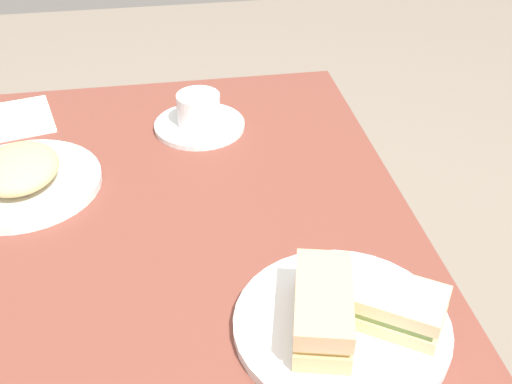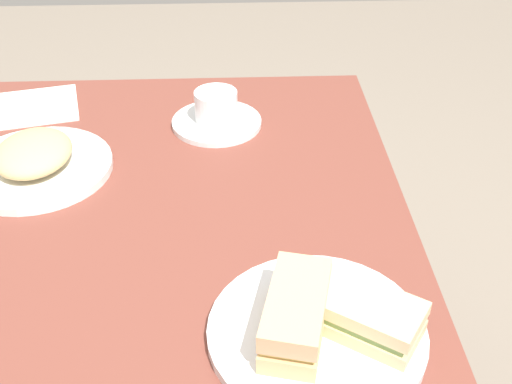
{
  "view_description": "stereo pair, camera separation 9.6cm",
  "coord_description": "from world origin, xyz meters",
  "px_view_note": "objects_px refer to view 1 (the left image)",
  "views": [
    {
      "loc": [
        0.71,
        0.02,
        1.29
      ],
      "look_at": [
        -0.06,
        0.15,
        0.73
      ],
      "focal_mm": 45.27,
      "sensor_mm": 36.0,
      "label": 1
    },
    {
      "loc": [
        0.72,
        0.11,
        1.29
      ],
      "look_at": [
        -0.06,
        0.15,
        0.73
      ],
      "focal_mm": 45.27,
      "sensor_mm": 36.0,
      "label": 2
    }
  ],
  "objects_px": {
    "side_plate": "(22,183)",
    "sandwich_front": "(323,309)",
    "sandwich_back": "(384,303)",
    "coffee_saucer": "(200,125)",
    "spoon": "(203,103)",
    "dining_table": "(166,293)",
    "napkin": "(10,120)",
    "coffee_cup": "(198,108)",
    "sandwich_plate": "(341,325)"
  },
  "relations": [
    {
      "from": "side_plate",
      "to": "sandwich_front",
      "type": "bearing_deg",
      "value": 45.97
    },
    {
      "from": "sandwich_back",
      "to": "side_plate",
      "type": "bearing_deg",
      "value": -128.75
    },
    {
      "from": "coffee_saucer",
      "to": "spoon",
      "type": "height_order",
      "value": "spoon"
    },
    {
      "from": "sandwich_front",
      "to": "side_plate",
      "type": "bearing_deg",
      "value": -134.03
    },
    {
      "from": "side_plate",
      "to": "dining_table",
      "type": "bearing_deg",
      "value": 49.97
    },
    {
      "from": "sandwich_front",
      "to": "coffee_saucer",
      "type": "xyz_separation_m",
      "value": [
        -0.52,
        -0.1,
        -0.04
      ]
    },
    {
      "from": "spoon",
      "to": "napkin",
      "type": "height_order",
      "value": "spoon"
    },
    {
      "from": "sandwich_front",
      "to": "spoon",
      "type": "bearing_deg",
      "value": -172.07
    },
    {
      "from": "coffee_saucer",
      "to": "coffee_cup",
      "type": "relative_size",
      "value": 1.66
    },
    {
      "from": "coffee_cup",
      "to": "dining_table",
      "type": "bearing_deg",
      "value": -14.8
    },
    {
      "from": "coffee_saucer",
      "to": "napkin",
      "type": "distance_m",
      "value": 0.36
    },
    {
      "from": "dining_table",
      "to": "coffee_saucer",
      "type": "distance_m",
      "value": 0.34
    },
    {
      "from": "sandwich_back",
      "to": "coffee_cup",
      "type": "distance_m",
      "value": 0.55
    },
    {
      "from": "dining_table",
      "to": "coffee_cup",
      "type": "bearing_deg",
      "value": 165.2
    },
    {
      "from": "sandwich_plate",
      "to": "spoon",
      "type": "height_order",
      "value": "spoon"
    },
    {
      "from": "coffee_saucer",
      "to": "side_plate",
      "type": "bearing_deg",
      "value": -64.34
    },
    {
      "from": "sandwich_front",
      "to": "napkin",
      "type": "bearing_deg",
      "value": -143.71
    },
    {
      "from": "sandwich_plate",
      "to": "sandwich_front",
      "type": "relative_size",
      "value": 1.71
    },
    {
      "from": "sandwich_front",
      "to": "coffee_saucer",
      "type": "height_order",
      "value": "sandwich_front"
    },
    {
      "from": "sandwich_back",
      "to": "napkin",
      "type": "relative_size",
      "value": 1.04
    },
    {
      "from": "sandwich_back",
      "to": "spoon",
      "type": "xyz_separation_m",
      "value": [
        -0.59,
        -0.16,
        -0.02
      ]
    },
    {
      "from": "sandwich_plate",
      "to": "sandwich_back",
      "type": "height_order",
      "value": "sandwich_back"
    },
    {
      "from": "napkin",
      "to": "side_plate",
      "type": "bearing_deg",
      "value": 12.89
    },
    {
      "from": "coffee_saucer",
      "to": "spoon",
      "type": "distance_m",
      "value": 0.07
    },
    {
      "from": "coffee_cup",
      "to": "side_plate",
      "type": "distance_m",
      "value": 0.33
    },
    {
      "from": "coffee_saucer",
      "to": "coffee_cup",
      "type": "height_order",
      "value": "coffee_cup"
    },
    {
      "from": "coffee_cup",
      "to": "side_plate",
      "type": "xyz_separation_m",
      "value": [
        0.14,
        -0.29,
        -0.03
      ]
    },
    {
      "from": "sandwich_back",
      "to": "spoon",
      "type": "height_order",
      "value": "sandwich_back"
    },
    {
      "from": "sandwich_front",
      "to": "sandwich_back",
      "type": "relative_size",
      "value": 0.98
    },
    {
      "from": "sandwich_back",
      "to": "sandwich_plate",
      "type": "bearing_deg",
      "value": -90.83
    },
    {
      "from": "dining_table",
      "to": "spoon",
      "type": "xyz_separation_m",
      "value": [
        -0.39,
        0.1,
        0.11
      ]
    },
    {
      "from": "coffee_saucer",
      "to": "napkin",
      "type": "bearing_deg",
      "value": -103.46
    },
    {
      "from": "napkin",
      "to": "coffee_saucer",
      "type": "bearing_deg",
      "value": 76.54
    },
    {
      "from": "sandwich_back",
      "to": "coffee_saucer",
      "type": "relative_size",
      "value": 0.96
    },
    {
      "from": "dining_table",
      "to": "sandwich_front",
      "type": "bearing_deg",
      "value": 41.94
    },
    {
      "from": "sandwich_back",
      "to": "spoon",
      "type": "relative_size",
      "value": 1.59
    },
    {
      "from": "side_plate",
      "to": "napkin",
      "type": "relative_size",
      "value": 1.65
    },
    {
      "from": "dining_table",
      "to": "side_plate",
      "type": "height_order",
      "value": "side_plate"
    },
    {
      "from": "sandwich_plate",
      "to": "sandwich_back",
      "type": "xyz_separation_m",
      "value": [
        0.0,
        0.05,
        0.03
      ]
    },
    {
      "from": "dining_table",
      "to": "sandwich_back",
      "type": "relative_size",
      "value": 6.59
    },
    {
      "from": "sandwich_plate",
      "to": "sandwich_back",
      "type": "relative_size",
      "value": 1.67
    },
    {
      "from": "sandwich_plate",
      "to": "sandwich_front",
      "type": "bearing_deg",
      "value": -81.53
    },
    {
      "from": "sandwich_back",
      "to": "coffee_saucer",
      "type": "xyz_separation_m",
      "value": [
        -0.52,
        -0.17,
        -0.03
      ]
    },
    {
      "from": "coffee_saucer",
      "to": "sandwich_front",
      "type": "bearing_deg",
      "value": 10.51
    },
    {
      "from": "sandwich_plate",
      "to": "coffee_cup",
      "type": "relative_size",
      "value": 2.65
    },
    {
      "from": "coffee_cup",
      "to": "spoon",
      "type": "relative_size",
      "value": 1.0
    },
    {
      "from": "dining_table",
      "to": "sandwich_plate",
      "type": "height_order",
      "value": "sandwich_plate"
    },
    {
      "from": "sandwich_back",
      "to": "spoon",
      "type": "distance_m",
      "value": 0.61
    },
    {
      "from": "coffee_saucer",
      "to": "napkin",
      "type": "height_order",
      "value": "coffee_saucer"
    },
    {
      "from": "spoon",
      "to": "dining_table",
      "type": "bearing_deg",
      "value": -14.24
    }
  ]
}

